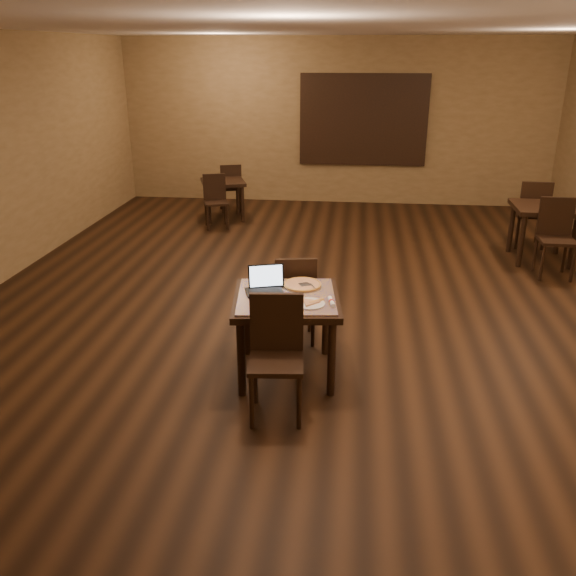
# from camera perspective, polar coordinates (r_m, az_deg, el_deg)

# --- Properties ---
(ground) EXTENTS (10.00, 10.00, 0.00)m
(ground) POSITION_cam_1_polar(r_m,az_deg,el_deg) (7.25, 2.63, -1.04)
(ground) COLOR black
(ground) RESTS_ON ground
(wall_back) EXTENTS (8.00, 0.02, 3.00)m
(wall_back) POSITION_cam_1_polar(r_m,az_deg,el_deg) (11.76, 4.53, 15.20)
(wall_back) COLOR olive
(wall_back) RESTS_ON ground
(wall_front) EXTENTS (8.00, 0.02, 3.00)m
(wall_front) POSITION_cam_1_polar(r_m,az_deg,el_deg) (2.15, -6.40, -14.92)
(wall_front) COLOR olive
(wall_front) RESTS_ON ground
(ceiling) EXTENTS (8.00, 10.00, 0.02)m
(ceiling) POSITION_cam_1_polar(r_m,az_deg,el_deg) (6.70, 3.10, 23.40)
(ceiling) COLOR silver
(ceiling) RESTS_ON wall_back
(mural) EXTENTS (2.34, 0.05, 1.64)m
(mural) POSITION_cam_1_polar(r_m,az_deg,el_deg) (11.71, 7.07, 15.33)
(mural) COLOR #275092
(mural) RESTS_ON wall_back
(tiled_table) EXTENTS (1.02, 1.02, 0.76)m
(tiled_table) POSITION_cam_1_polar(r_m,az_deg,el_deg) (5.36, -0.16, -1.74)
(tiled_table) COLOR black
(tiled_table) RESTS_ON ground
(chair_main_near) EXTENTS (0.47, 0.47, 0.99)m
(chair_main_near) POSITION_cam_1_polar(r_m,az_deg,el_deg) (4.85, -1.10, -5.70)
(chair_main_near) COLOR black
(chair_main_near) RESTS_ON ground
(chair_main_far) EXTENTS (0.46, 0.46, 0.93)m
(chair_main_far) POSITION_cam_1_polar(r_m,az_deg,el_deg) (5.98, 0.66, -0.62)
(chair_main_far) COLOR black
(chair_main_far) RESTS_ON ground
(laptop) EXTENTS (0.38, 0.34, 0.22)m
(laptop) POSITION_cam_1_polar(r_m,az_deg,el_deg) (5.41, -2.14, 0.34)
(laptop) COLOR black
(laptop) RESTS_ON tiled_table
(plate) EXTENTS (0.26, 0.26, 0.01)m
(plate) POSITION_cam_1_polar(r_m,az_deg,el_deg) (5.13, 2.05, -1.50)
(plate) COLOR white
(plate) RESTS_ON tiled_table
(pizza_slice) EXTENTS (0.27, 0.27, 0.02)m
(pizza_slice) POSITION_cam_1_polar(r_m,az_deg,el_deg) (5.12, 2.05, -1.34)
(pizza_slice) COLOR beige
(pizza_slice) RESTS_ON plate
(pizza_pan) EXTENTS (0.37, 0.37, 0.01)m
(pizza_pan) POSITION_cam_1_polar(r_m,az_deg,el_deg) (5.53, 1.36, 0.20)
(pizza_pan) COLOR silver
(pizza_pan) RESTS_ON tiled_table
(pizza_whole) EXTENTS (0.35, 0.35, 0.02)m
(pizza_whole) POSITION_cam_1_polar(r_m,az_deg,el_deg) (5.52, 1.36, 0.34)
(pizza_whole) COLOR beige
(pizza_whole) RESTS_ON pizza_pan
(spatula) EXTENTS (0.18, 0.24, 0.01)m
(spatula) POSITION_cam_1_polar(r_m,az_deg,el_deg) (5.50, 1.55, 0.34)
(spatula) COLOR silver
(spatula) RESTS_ON pizza_whole
(napkin_roll) EXTENTS (0.08, 0.18, 0.04)m
(napkin_roll) POSITION_cam_1_polar(r_m,az_deg,el_deg) (5.15, 4.08, -1.29)
(napkin_roll) COLOR white
(napkin_roll) RESTS_ON tiled_table
(other_table_a) EXTENTS (0.84, 0.84, 0.78)m
(other_table_a) POSITION_cam_1_polar(r_m,az_deg,el_deg) (9.11, 22.84, 6.30)
(other_table_a) COLOR black
(other_table_a) RESTS_ON ground
(other_table_a_chair_near) EXTENTS (0.44, 0.44, 1.01)m
(other_table_a_chair_near) POSITION_cam_1_polar(r_m,az_deg,el_deg) (8.59, 23.77, 4.77)
(other_table_a_chair_near) COLOR black
(other_table_a_chair_near) RESTS_ON ground
(other_table_a_chair_far) EXTENTS (0.44, 0.44, 1.01)m
(other_table_a_chair_far) POSITION_cam_1_polar(r_m,az_deg,el_deg) (9.68, 21.87, 6.77)
(other_table_a_chair_far) COLOR black
(other_table_a_chair_far) RESTS_ON ground
(other_table_b) EXTENTS (0.90, 0.90, 0.67)m
(other_table_b) POSITION_cam_1_polar(r_m,az_deg,el_deg) (10.68, -6.08, 9.37)
(other_table_b) COLOR black
(other_table_b) RESTS_ON ground
(other_table_b_chair_near) EXTENTS (0.47, 0.47, 0.86)m
(other_table_b_chair_near) POSITION_cam_1_polar(r_m,az_deg,el_deg) (10.22, -6.81, 8.40)
(other_table_b_chair_near) COLOR black
(other_table_b_chair_near) RESTS_ON ground
(other_table_b_chair_far) EXTENTS (0.47, 0.47, 0.86)m
(other_table_b_chair_far) POSITION_cam_1_polar(r_m,az_deg,el_deg) (11.17, -5.39, 9.58)
(other_table_b_chair_far) COLOR black
(other_table_b_chair_far) RESTS_ON ground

